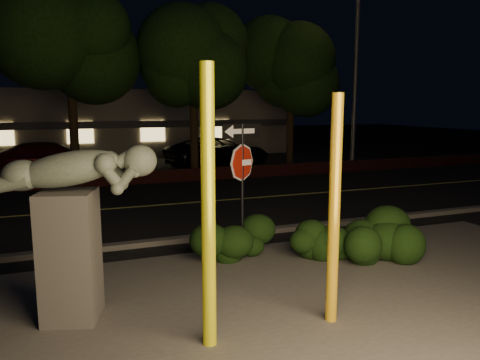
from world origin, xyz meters
name	(u,v)px	position (x,y,z in m)	size (l,w,h in m)	color
ground	(150,189)	(0.00, 10.00, 0.00)	(90.00, 90.00, 0.00)	black
patio	(277,305)	(0.00, -1.00, 0.01)	(14.00, 6.00, 0.02)	#4C4944
road	(168,205)	(0.00, 7.00, 0.01)	(80.00, 8.00, 0.01)	black
lane_marking	(168,204)	(0.00, 7.00, 0.02)	(80.00, 0.12, 0.01)	#D1D053
curb	(205,237)	(0.00, 2.90, 0.06)	(80.00, 0.25, 0.12)	#4C4944
brick_wall	(144,177)	(0.00, 11.30, 0.25)	(40.00, 0.35, 0.50)	#411515
parking_lot	(125,166)	(0.00, 17.00, 0.01)	(40.00, 12.00, 0.01)	black
building	(108,122)	(0.00, 24.99, 2.00)	(22.00, 10.20, 4.00)	#70685A
tree_far_b	(68,30)	(-2.50, 13.20, 6.05)	(5.20, 5.20, 8.41)	black
tree_far_c	(193,45)	(2.50, 12.80, 5.66)	(4.80, 4.80, 7.84)	black
tree_far_d	(291,56)	(7.50, 13.30, 5.42)	(4.40, 4.40, 7.42)	black
yellow_pole_left	(208,210)	(-1.36, -1.79, 1.82)	(0.18, 0.18, 3.64)	#FDFA17
yellow_pole_right	(334,211)	(0.50, -1.76, 1.65)	(0.16, 0.16, 3.29)	yellow
signpost	(242,163)	(0.39, 1.52, 1.95)	(0.92, 0.22, 2.75)	black
sculpture	(71,214)	(-2.96, -0.36, 1.59)	(2.39, 1.26, 2.57)	#4C4944
hedge_center	(235,236)	(0.18, 1.37, 0.47)	(1.81, 0.85, 0.94)	black
hedge_right	(322,235)	(1.84, 0.74, 0.50)	(1.54, 0.82, 1.01)	black
hedge_far_right	(378,233)	(2.82, 0.22, 0.57)	(1.65, 1.03, 1.15)	black
streetlight	(354,42)	(9.81, 11.54, 5.96)	(1.42, 0.77, 10.01)	#4D4C51
parked_car_darkred	(52,159)	(-3.42, 14.84, 0.75)	(2.09, 5.15, 1.49)	#400C13
parked_car_dark	(218,152)	(4.41, 15.17, 0.75)	(2.48, 5.37, 1.49)	black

